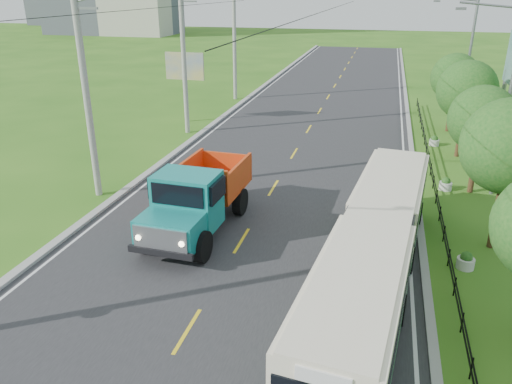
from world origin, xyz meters
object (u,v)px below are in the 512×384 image
at_px(tree_fourth, 483,122).
at_px(billboard_left, 185,71).
at_px(pole_far, 235,42).
at_px(tree_third, 510,151).
at_px(planter_near, 466,261).
at_px(tree_back, 455,80).
at_px(planter_mid, 446,184).
at_px(streetlight_mid, 506,97).
at_px(pole_near, 87,93).
at_px(dump_truck, 197,195).
at_px(tree_fifth, 467,93).
at_px(bus, 375,249).
at_px(planter_far, 434,141).
at_px(pole_mid, 184,60).
at_px(streetlight_far, 467,58).

relative_size(tree_fourth, billboard_left, 1.04).
distance_m(pole_far, billboard_left, 9.17).
xyz_separation_m(tree_third, planter_near, (-1.26, -2.14, -3.70)).
relative_size(tree_back, planter_mid, 8.21).
bearing_deg(planter_near, streetlight_mid, 75.68).
relative_size(pole_near, dump_truck, 1.42).
height_order(tree_fifth, bus, tree_fifth).
distance_m(billboard_left, dump_truck, 19.14).
xyz_separation_m(planter_mid, dump_truck, (-10.65, -7.49, 1.36)).
xyz_separation_m(tree_fifth, planter_far, (-1.26, 1.86, -3.57)).
relative_size(pole_far, planter_near, 14.93).
bearing_deg(tree_fourth, pole_mid, 159.26).
xyz_separation_m(tree_back, planter_mid, (-1.26, -12.14, -3.37)).
bearing_deg(tree_back, tree_third, -90.00).
height_order(tree_fourth, planter_far, tree_fourth).
bearing_deg(streetlight_far, pole_far, 165.19).
distance_m(tree_back, streetlight_mid, 12.23).
height_order(planter_far, billboard_left, billboard_left).
xyz_separation_m(pole_far, tree_back, (18.12, -6.86, -1.44)).
distance_m(pole_near, tree_back, 24.98).
relative_size(pole_near, bus, 0.67).
distance_m(streetlight_mid, billboard_left, 22.51).
bearing_deg(pole_mid, planter_mid, -22.54).
xyz_separation_m(pole_near, streetlight_far, (18.90, 19.00, -0.19)).
bearing_deg(pole_mid, tree_back, 15.84).
relative_size(pole_near, tree_fifth, 1.72).
relative_size(tree_fifth, billboard_left, 1.12).
relative_size(planter_near, planter_far, 1.00).
xyz_separation_m(streetlight_far, planter_near, (-2.04, -22.00, -4.62)).
bearing_deg(streetlight_mid, billboard_left, 153.60).
xyz_separation_m(pole_mid, tree_third, (18.12, -12.86, -1.11)).
distance_m(pole_far, tree_fifth, 22.25).
xyz_separation_m(tree_fifth, dump_truck, (-11.91, -13.63, -2.21)).
xyz_separation_m(tree_fourth, dump_truck, (-11.91, -7.63, -1.94)).
relative_size(pole_far, dump_truck, 1.42).
xyz_separation_m(pole_far, tree_third, (18.12, -24.86, -1.11)).
bearing_deg(pole_mid, streetlight_mid, -20.32).
relative_size(tree_fifth, planter_far, 8.66).
bearing_deg(tree_fourth, tree_third, -90.00).
height_order(pole_mid, planter_mid, pole_mid).
bearing_deg(pole_far, streetlight_far, -14.81).
relative_size(tree_third, streetlight_mid, 0.66).
bearing_deg(planter_mid, pole_near, -163.48).
distance_m(planter_mid, dump_truck, 13.09).
xyz_separation_m(streetlight_far, planter_far, (-2.04, -6.00, -4.62)).
bearing_deg(planter_near, tree_third, 59.59).
bearing_deg(streetlight_mid, tree_fifth, 97.29).
height_order(tree_back, planter_mid, tree_back).
relative_size(streetlight_far, planter_far, 13.54).
bearing_deg(planter_near, pole_far, 121.99).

